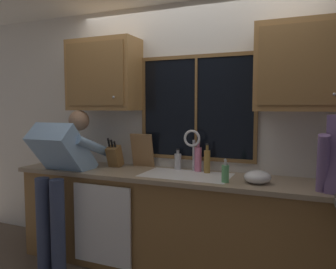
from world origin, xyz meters
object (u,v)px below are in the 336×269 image
object	(u,v)px
bottle_green_glass	(198,159)
person_standing	(62,169)
mixing_bowl	(257,177)
knife_block	(115,156)
bottle_tall_clear	(178,161)
bottle_amber_small	(207,161)
soap_dispenser	(225,173)
cutting_board	(142,150)

from	to	relation	value
bottle_green_glass	person_standing	bearing A→B (deg)	-158.00
mixing_bowl	bottle_green_glass	bearing A→B (deg)	154.57
knife_block	mixing_bowl	size ratio (longest dim) A/B	1.48
bottle_tall_clear	bottle_amber_small	xyz separation A→B (m)	(0.32, -0.06, 0.03)
soap_dispenser	bottle_green_glass	distance (m)	0.50
bottle_green_glass	knife_block	bearing A→B (deg)	-173.00
cutting_board	soap_dispenser	xyz separation A→B (m)	(0.95, -0.37, -0.09)
cutting_board	bottle_green_glass	distance (m)	0.61
knife_block	bottle_tall_clear	distance (m)	0.66
soap_dispenser	person_standing	bearing A→B (deg)	-175.06
cutting_board	mixing_bowl	distance (m)	1.23
bottle_amber_small	bottle_tall_clear	bearing A→B (deg)	169.51
person_standing	knife_block	distance (m)	0.53
cutting_board	soap_dispenser	world-z (taller)	cutting_board
person_standing	soap_dispenser	bearing A→B (deg)	4.94
person_standing	bottle_tall_clear	distance (m)	1.12
person_standing	mixing_bowl	world-z (taller)	person_standing
mixing_bowl	soap_dispenser	size ratio (longest dim) A/B	1.10
mixing_bowl	bottle_amber_small	xyz separation A→B (m)	(-0.49, 0.24, 0.06)
person_standing	soap_dispenser	size ratio (longest dim) A/B	7.59
bottle_green_glass	bottle_amber_small	xyz separation A→B (m)	(0.10, -0.04, -0.01)
cutting_board	person_standing	bearing A→B (deg)	-140.71
person_standing	bottle_green_glass	xyz separation A→B (m)	(1.21, 0.49, 0.10)
cutting_board	bottle_green_glass	bearing A→B (deg)	-0.90
person_standing	cutting_board	xyz separation A→B (m)	(0.61, 0.50, 0.15)
bottle_green_glass	bottle_amber_small	bearing A→B (deg)	-20.91
mixing_bowl	bottle_tall_clear	size ratio (longest dim) A/B	1.06
knife_block	bottle_amber_small	size ratio (longest dim) A/B	1.17
bottle_tall_clear	bottle_amber_small	size ratio (longest dim) A/B	0.74
cutting_board	bottle_tall_clear	size ratio (longest dim) A/B	1.70
person_standing	bottle_tall_clear	size ratio (longest dim) A/B	7.34
knife_block	bottle_green_glass	xyz separation A→B (m)	(0.86, 0.11, 0.02)
cutting_board	mixing_bowl	size ratio (longest dim) A/B	1.60
person_standing	mixing_bowl	bearing A→B (deg)	6.64
bottle_tall_clear	bottle_amber_small	bearing A→B (deg)	-10.49
bottle_tall_clear	soap_dispenser	bearing A→B (deg)	-33.87
bottle_green_glass	bottle_tall_clear	size ratio (longest dim) A/B	1.47
knife_block	bottle_amber_small	xyz separation A→B (m)	(0.96, 0.07, 0.00)
cutting_board	bottle_amber_small	distance (m)	0.71
bottle_green_glass	cutting_board	bearing A→B (deg)	179.10
knife_block	bottle_green_glass	distance (m)	0.87
knife_block	bottle_green_glass	bearing A→B (deg)	7.00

